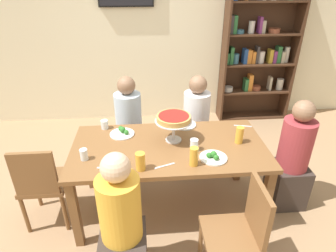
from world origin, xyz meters
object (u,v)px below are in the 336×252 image
(diner_near_left, at_px, (122,230))
(cutlery_fork_far, at_px, (165,166))
(dining_table, at_px, (169,154))
(water_glass_clear_spare, at_px, (194,145))
(water_glass_clear_near, at_px, (84,154))
(diner_far_left, at_px, (129,130))
(chair_head_west, at_px, (42,182))
(diner_head_east, at_px, (291,163))
(beer_glass_amber_short, at_px, (140,161))
(beer_glass_amber_tall, at_px, (194,156))
(cutlery_knife_near, at_px, (107,169))
(salad_plate_spare, at_px, (213,157))
(deep_dish_pizza_stand, at_px, (174,120))
(chair_near_right, at_px, (240,230))
(bookshelf, at_px, (258,48))
(salad_plate_far_diner, at_px, (122,133))
(cutlery_fork_near, at_px, (243,126))
(diner_far_right, at_px, (196,129))
(salad_plate_near_diner, at_px, (184,123))
(water_glass_clear_far, at_px, (105,124))
(beer_glass_amber_spare, at_px, (239,135))

(diner_near_left, relative_size, cutlery_fork_far, 6.39)
(dining_table, height_order, water_glass_clear_spare, water_glass_clear_spare)
(water_glass_clear_near, bearing_deg, diner_far_left, 70.10)
(chair_head_west, bearing_deg, diner_head_east, 2.18)
(dining_table, relative_size, beer_glass_amber_short, 11.62)
(beer_glass_amber_tall, distance_m, water_glass_clear_near, 0.92)
(dining_table, xyz_separation_m, cutlery_knife_near, (-0.53, -0.32, 0.09))
(salad_plate_spare, relative_size, beer_glass_amber_tall, 1.44)
(diner_far_left, xyz_separation_m, diner_head_east, (1.60, -0.78, 0.00))
(diner_far_left, xyz_separation_m, deep_dish_pizza_stand, (0.45, -0.67, 0.47))
(dining_table, distance_m, diner_head_east, 1.21)
(dining_table, xyz_separation_m, water_glass_clear_near, (-0.73, -0.15, 0.13))
(chair_near_right, distance_m, cutlery_knife_near, 1.12)
(bookshelf, bearing_deg, water_glass_clear_near, -136.06)
(salad_plate_far_diner, xyz_separation_m, cutlery_fork_near, (1.22, 0.06, -0.02))
(diner_far_right, relative_size, salad_plate_far_diner, 4.84)
(beer_glass_amber_short, height_order, water_glass_clear_near, beer_glass_amber_short)
(cutlery_fork_far, bearing_deg, diner_far_left, 87.78)
(diner_near_left, bearing_deg, diner_far_left, -0.28)
(diner_near_left, distance_m, beer_glass_amber_short, 0.52)
(diner_far_left, height_order, cutlery_knife_near, diner_far_left)
(salad_plate_far_diner, bearing_deg, salad_plate_spare, -31.57)
(diner_near_left, relative_size, water_glass_clear_spare, 10.73)
(chair_head_west, relative_size, beer_glass_amber_tall, 5.32)
(salad_plate_spare, xyz_separation_m, water_glass_clear_spare, (-0.14, 0.15, 0.03))
(salad_plate_near_diner, height_order, cutlery_fork_far, salad_plate_near_diner)
(deep_dish_pizza_stand, height_order, water_glass_clear_near, deep_dish_pizza_stand)
(chair_head_west, relative_size, salad_plate_near_diner, 3.52)
(diner_far_left, height_order, chair_head_west, diner_far_left)
(bookshelf, height_order, chair_near_right, bookshelf)
(diner_far_left, bearing_deg, diner_head_east, 63.90)
(salad_plate_far_diner, height_order, water_glass_clear_far, water_glass_clear_far)
(salad_plate_near_diner, height_order, salad_plate_spare, salad_plate_near_diner)
(chair_head_west, xyz_separation_m, water_glass_clear_near, (0.41, -0.05, 0.30))
(diner_head_east, xyz_separation_m, water_glass_clear_near, (-1.93, -0.14, 0.30))
(chair_near_right, xyz_separation_m, cutlery_fork_far, (-0.52, 0.48, 0.26))
(bookshelf, height_order, beer_glass_amber_tall, bookshelf)
(deep_dish_pizza_stand, xyz_separation_m, salad_plate_near_diner, (0.14, 0.30, -0.20))
(bookshelf, bearing_deg, diner_far_right, -131.49)
(diner_far_left, bearing_deg, salad_plate_far_diner, -3.87)
(bookshelf, height_order, chair_head_west, bookshelf)
(bookshelf, xyz_separation_m, salad_plate_spare, (-1.16, -2.25, -0.36))
(beer_glass_amber_short, height_order, water_glass_clear_far, beer_glass_amber_short)
(salad_plate_near_diner, bearing_deg, water_glass_clear_near, -149.24)
(salad_plate_far_diner, height_order, water_glass_clear_spare, water_glass_clear_spare)
(diner_head_east, distance_m, deep_dish_pizza_stand, 1.25)
(salad_plate_spare, distance_m, water_glass_clear_spare, 0.21)
(water_glass_clear_spare, relative_size, cutlery_fork_near, 0.60)
(dining_table, height_order, cutlery_fork_near, cutlery_fork_near)
(diner_far_right, xyz_separation_m, beer_glass_amber_spare, (0.27, -0.72, 0.33))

